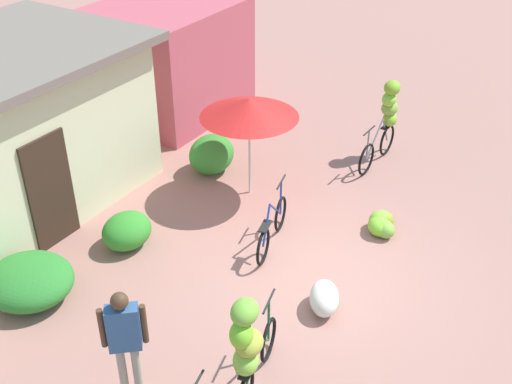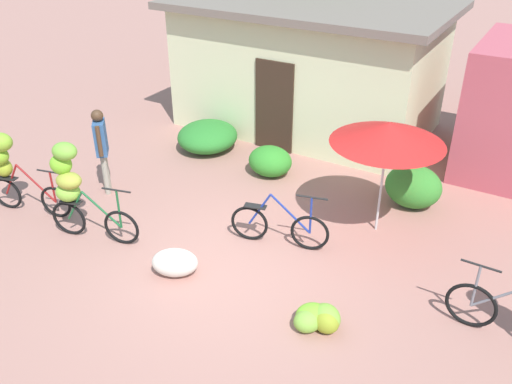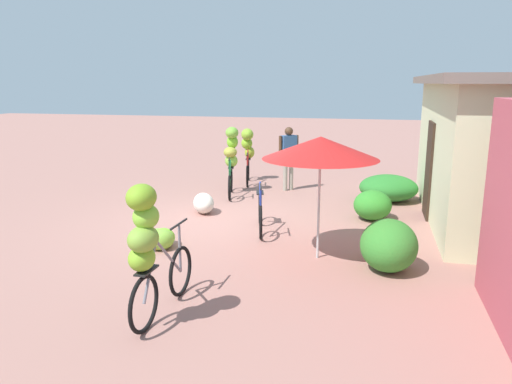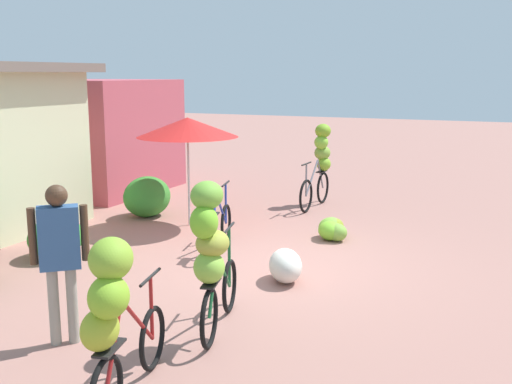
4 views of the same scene
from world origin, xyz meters
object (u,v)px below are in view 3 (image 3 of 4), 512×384
Objects in this scene: bicycle_leftmost at (248,149)px; person_vendor at (289,152)px; bicycle_by_shop at (149,243)px; banana_pile_on_ground at (161,239)px; bicycle_near_pile at (231,155)px; produce_sack at (204,203)px; bicycle_center_loaded at (260,213)px; market_umbrella at (321,148)px.

bicycle_leftmost is 1.63m from person_vendor.
bicycle_by_shop is 2.24× the size of banana_pile_on_ground.
produce_sack is at bearing -1.09° from bicycle_near_pile.
bicycle_leftmost is 0.94× the size of bicycle_by_shop.
bicycle_by_shop is 2.87m from banana_pile_on_ground.
bicycle_by_shop reaches higher than bicycle_leftmost.
bicycle_center_loaded is at bearing 133.45° from banana_pile_on_ground.
produce_sack is at bearing -123.16° from bicycle_center_loaded.
market_umbrella is 1.18× the size of person_vendor.
person_vendor is (-3.70, -0.10, 0.67)m from bicycle_center_loaded.
banana_pile_on_ground is (4.37, 0.01, -0.83)m from bicycle_near_pile.
bicycle_leftmost is 1.00× the size of bicycle_center_loaded.
produce_sack is (-0.98, -1.50, -0.13)m from bicycle_center_loaded.
market_umbrella reaches higher than bicycle_leftmost.
bicycle_by_shop is 7.60m from person_vendor.
bicycle_center_loaded is at bearing 25.88° from bicycle_near_pile.
banana_pile_on_ground is at bearing -0.00° from bicycle_leftmost.
banana_pile_on_ground is 0.46× the size of person_vendor.
bicycle_near_pile reaches higher than bicycle_center_loaded.
person_vendor is (-7.60, 0.30, 0.02)m from bicycle_by_shop.
market_umbrella is at bearing 24.68° from bicycle_leftmost.
banana_pile_on_ground is at bearing 1.30° from produce_sack.
produce_sack is (3.64, -0.05, -0.70)m from bicycle_leftmost.
market_umbrella is at bearing 15.28° from person_vendor.
bicycle_leftmost is 0.95× the size of bicycle_near_pile.
bicycle_by_shop is at bearing 8.71° from bicycle_near_pile.
bicycle_by_shop reaches higher than person_vendor.
produce_sack is (-4.88, -1.10, -0.78)m from bicycle_by_shop.
bicycle_near_pile is (-4.23, -2.70, -0.81)m from market_umbrella.
bicycle_near_pile is at bearing 178.91° from produce_sack.
bicycle_near_pile is 4.45m from banana_pile_on_ground.
produce_sack is at bearing -128.84° from market_umbrella.
produce_sack is (-2.35, -0.05, 0.06)m from banana_pile_on_ground.
person_vendor reaches higher than produce_sack.
bicycle_near_pile is 1.52m from person_vendor.
bicycle_by_shop is (3.90, -0.40, 0.65)m from bicycle_center_loaded.
banana_pile_on_ground is at bearing -14.82° from person_vendor.
bicycle_center_loaded is (4.62, 1.44, -0.57)m from bicycle_leftmost.
bicycle_near_pile is 1.02× the size of person_vendor.
market_umbrella is 3.85m from produce_sack.
market_umbrella is 3.15m from banana_pile_on_ground.
produce_sack is at bearing -27.14° from person_vendor.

